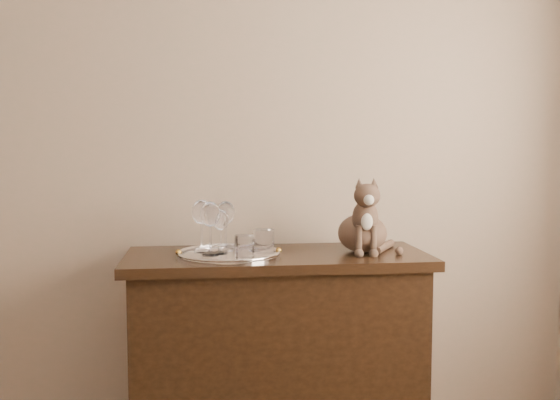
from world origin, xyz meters
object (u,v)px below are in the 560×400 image
(tray, at_px, (229,255))
(tumbler_a, at_px, (244,246))
(sideboard, at_px, (277,357))
(wine_glass_b, at_px, (226,226))
(tumbler_c, at_px, (264,241))
(cat, at_px, (362,214))
(wine_glass_a, at_px, (202,225))
(wine_glass_d, at_px, (221,231))
(wine_glass_c, at_px, (210,228))

(tray, bearing_deg, tumbler_a, -56.77)
(sideboard, height_order, wine_glass_b, wine_glass_b)
(tumbler_c, bearing_deg, tumbler_a, -131.52)
(tray, bearing_deg, sideboard, 8.88)
(sideboard, relative_size, cat, 3.92)
(tray, xyz_separation_m, tumbler_a, (0.05, -0.08, 0.05))
(wine_glass_a, distance_m, wine_glass_b, 0.10)
(wine_glass_b, bearing_deg, tumbler_c, -30.83)
(cat, bearing_deg, wine_glass_b, 179.66)
(wine_glass_d, xyz_separation_m, tumbler_a, (0.09, -0.11, -0.04))
(wine_glass_d, distance_m, cat, 0.58)
(tray, distance_m, wine_glass_a, 0.17)
(sideboard, height_order, tumbler_c, tumbler_c)
(tray, xyz_separation_m, wine_glass_a, (-0.11, 0.08, 0.11))
(wine_glass_c, height_order, tumbler_c, wine_glass_c)
(wine_glass_a, relative_size, wine_glass_b, 1.05)
(wine_glass_d, bearing_deg, wine_glass_a, 144.45)
(wine_glass_c, height_order, wine_glass_d, wine_glass_c)
(sideboard, distance_m, wine_glass_d, 0.57)
(sideboard, relative_size, tumbler_c, 12.92)
(wine_glass_d, xyz_separation_m, tumbler_c, (0.17, -0.01, -0.04))
(tray, height_order, tumbler_a, tumbler_a)
(wine_glass_a, relative_size, cat, 0.68)
(tumbler_a, bearing_deg, tray, 123.23)
(cat, bearing_deg, tumbler_c, -170.39)
(sideboard, distance_m, wine_glass_a, 0.62)
(wine_glass_a, bearing_deg, tumbler_a, -45.29)
(wine_glass_d, bearing_deg, tray, -39.18)
(wine_glass_c, relative_size, cat, 0.68)
(wine_glass_c, distance_m, wine_glass_d, 0.05)
(sideboard, bearing_deg, tray, -171.12)
(tray, xyz_separation_m, wine_glass_c, (-0.07, -0.00, 0.11))
(tumbler_c, bearing_deg, wine_glass_a, 164.36)
(wine_glass_a, bearing_deg, tumbler_c, -15.64)
(wine_glass_b, xyz_separation_m, wine_glass_d, (-0.02, -0.07, -0.01))
(sideboard, relative_size, tray, 3.00)
(sideboard, height_order, tray, tray)
(wine_glass_b, xyz_separation_m, tumbler_c, (0.15, -0.09, -0.05))
(sideboard, distance_m, wine_glass_b, 0.57)
(sideboard, xyz_separation_m, tumbler_c, (-0.05, -0.02, 0.48))
(sideboard, xyz_separation_m, wine_glass_d, (-0.22, -0.00, 0.52))
(wine_glass_b, bearing_deg, wine_glass_c, -122.53)
(wine_glass_a, xyz_separation_m, wine_glass_b, (0.10, 0.02, -0.00))
(tray, bearing_deg, wine_glass_d, 140.82)
(tumbler_a, relative_size, tumbler_c, 0.91)
(wine_glass_d, xyz_separation_m, cat, (0.57, 0.01, 0.06))
(tray, xyz_separation_m, wine_glass_b, (-0.01, 0.10, 0.10))
(tray, bearing_deg, cat, 3.61)
(wine_glass_b, relative_size, tumbler_a, 2.35)
(wine_glass_a, distance_m, tumbler_c, 0.26)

